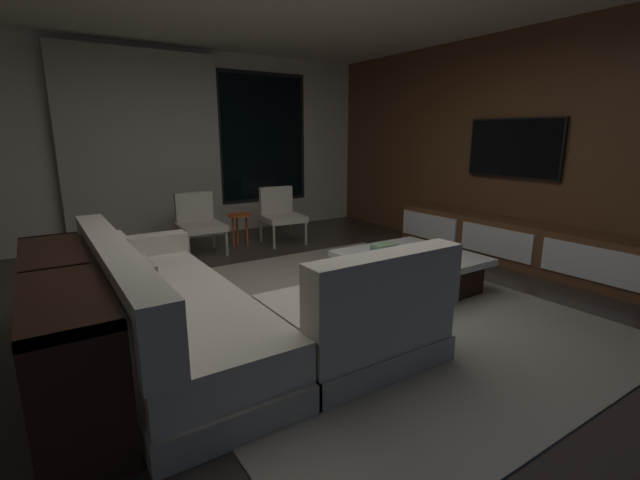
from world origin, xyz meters
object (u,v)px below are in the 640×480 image
Objects in this scene: accent_chair_by_curtain at (198,220)px; media_console at (510,243)px; coffee_table at (409,271)px; mounted_tv at (514,148)px; book_stack_on_coffee_table at (385,249)px; side_stool at (239,220)px; sectional_couch at (217,312)px; accent_chair_near_window at (280,212)px; console_table_behind_couch at (64,319)px.

media_console is (2.93, -2.50, -0.18)m from accent_chair_by_curtain.
mounted_tv is (1.84, 0.21, 1.16)m from coffee_table.
book_stack_on_coffee_table is 2.40m from side_stool.
sectional_couch is 2.08× the size of mounted_tv.
accent_chair_by_curtain is at bearing 74.18° from sectional_couch.
mounted_tv is at bearing 0.79° from book_stack_on_coffee_table.
coffee_table is at bearing -74.22° from side_stool.
side_stool is 3.58m from mounted_tv.
accent_chair_by_curtain is (-1.11, 2.33, 0.03)m from book_stack_on_coffee_table.
console_table_behind_couch is (-2.85, -2.53, -0.02)m from accent_chair_near_window.
accent_chair_near_window is at bearing 41.55° from console_table_behind_couch.
mounted_tv reaches higher than media_console.
console_table_behind_couch is (-4.79, -0.26, -0.93)m from mounted_tv.
book_stack_on_coffee_table is (1.87, 0.36, 0.11)m from sectional_couch.
sectional_couch is at bearing -8.34° from console_table_behind_couch.
book_stack_on_coffee_table is 2.30m from accent_chair_near_window.
accent_chair_near_window is at bearing -3.89° from side_stool.
accent_chair_near_window is 3.81m from console_table_behind_couch.
media_console is 4.61m from console_table_behind_couch.
media_console is at bearing -54.51° from accent_chair_near_window.
coffee_table is at bearing -63.10° from accent_chair_by_curtain.
media_console is at bearing 0.33° from coffee_table.
sectional_couch is 2.81m from accent_chair_by_curtain.
side_stool is at bearing 133.37° from media_console.
coffee_table is 0.37× the size of media_console.
sectional_couch is at bearing -105.82° from accent_chair_by_curtain.
media_console is (1.83, -0.17, -0.15)m from book_stack_on_coffee_table.
accent_chair_near_window is (0.07, 2.30, 0.03)m from book_stack_on_coffee_table.
media_console is 1.13m from mounted_tv.
accent_chair_by_curtain reaches higher than side_stool.
accent_chair_near_window is 0.62m from side_stool.
console_table_behind_couch is at bearing -175.29° from book_stack_on_coffee_table.
sectional_couch is at bearing -116.16° from side_stool.
console_table_behind_couch reaches higher than coffee_table.
book_stack_on_coffee_table is 2.22m from mounted_tv.
book_stack_on_coffee_table is 0.33× the size of accent_chair_by_curtain.
accent_chair_near_window and accent_chair_by_curtain have the same top height.
sectional_couch is 2.16× the size of coffee_table.
media_console is 1.48× the size of console_table_behind_couch.
mounted_tv reaches higher than sectional_couch.
side_stool is at bearing 176.11° from accent_chair_near_window.
accent_chair_near_window is 0.37× the size of console_table_behind_couch.
sectional_couch reaches higher than coffee_table.
accent_chair_near_window reaches higher than coffee_table.
book_stack_on_coffee_table is 0.33× the size of accent_chair_near_window.
accent_chair_by_curtain reaches higher than console_table_behind_couch.
accent_chair_near_window reaches higher than console_table_behind_couch.
sectional_couch is 1.19× the size of console_table_behind_couch.
book_stack_on_coffee_table is 0.56× the size of side_stool.
side_stool is 3.41m from console_table_behind_couch.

